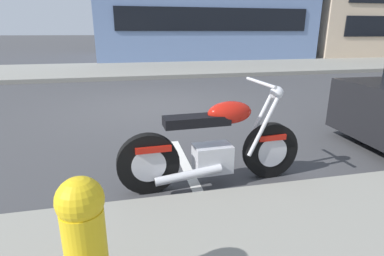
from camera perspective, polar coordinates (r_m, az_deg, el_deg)
The scene contains 5 objects.
ground_plane at distance 6.85m, azimuth -6.53°, elevation 3.98°, with size 260.00×260.00×0.00m, color #3D3D3F.
sidewalk_far_curb at distance 18.31m, azimuth 31.89°, elevation 10.28°, with size 120.00×5.00×0.14m, color gray.
parking_stall_stripe at distance 3.66m, azimuth -0.57°, elevation -8.32°, with size 0.12×2.20×0.01m, color silver.
parked_motorcycle at distance 3.26m, azimuth 4.25°, elevation -3.60°, with size 2.02×0.62×1.12m.
fire_hydrant at distance 1.77m, azimuth -19.35°, elevation -19.73°, with size 0.24×0.36×0.80m.
Camera 1 is at (-0.68, -6.62, 1.61)m, focal length 28.47 mm.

